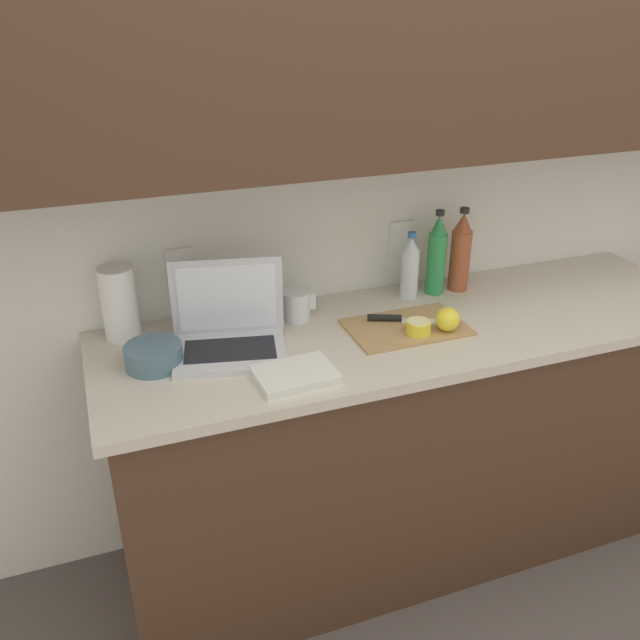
# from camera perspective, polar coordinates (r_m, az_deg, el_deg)

# --- Properties ---
(ground_plane) EXTENTS (12.00, 12.00, 0.00)m
(ground_plane) POSITION_cam_1_polar(r_m,az_deg,el_deg) (2.74, 7.11, -17.73)
(ground_plane) COLOR #564C47
(ground_plane) RESTS_ON ground
(wall_back) EXTENTS (5.20, 0.38, 2.60)m
(wall_back) POSITION_cam_1_polar(r_m,az_deg,el_deg) (2.21, 6.53, 17.34)
(wall_back) COLOR white
(wall_back) RESTS_ON ground_plane
(counter_unit) EXTENTS (2.07, 0.63, 0.92)m
(counter_unit) POSITION_cam_1_polar(r_m,az_deg,el_deg) (2.45, 8.14, -9.59)
(counter_unit) COLOR #472D1E
(counter_unit) RESTS_ON ground_plane
(laptop) EXTENTS (0.38, 0.31, 0.26)m
(laptop) POSITION_cam_1_polar(r_m,az_deg,el_deg) (2.03, -7.67, -0.81)
(laptop) COLOR silver
(laptop) RESTS_ON counter_unit
(cutting_board) EXTENTS (0.37, 0.24, 0.01)m
(cutting_board) POSITION_cam_1_polar(r_m,az_deg,el_deg) (2.17, 7.28, -0.59)
(cutting_board) COLOR tan
(cutting_board) RESTS_ON counter_unit
(knife) EXTENTS (0.26, 0.13, 0.02)m
(knife) POSITION_cam_1_polar(r_m,az_deg,el_deg) (2.19, 6.28, 0.13)
(knife) COLOR silver
(knife) RESTS_ON cutting_board
(lemon_half_cut) EXTENTS (0.08, 0.08, 0.04)m
(lemon_half_cut) POSITION_cam_1_polar(r_m,az_deg,el_deg) (2.12, 8.28, -0.58)
(lemon_half_cut) COLOR yellow
(lemon_half_cut) RESTS_ON cutting_board
(lemon_whole_beside) EXTENTS (0.08, 0.08, 0.08)m
(lemon_whole_beside) POSITION_cam_1_polar(r_m,az_deg,el_deg) (2.14, 10.69, 0.06)
(lemon_whole_beside) COLOR yellow
(lemon_whole_beside) RESTS_ON cutting_board
(bottle_green_soda) EXTENTS (0.07, 0.07, 0.30)m
(bottle_green_soda) POSITION_cam_1_polar(r_m,az_deg,el_deg) (2.43, 11.75, 5.58)
(bottle_green_soda) COLOR #A34C2D
(bottle_green_soda) RESTS_ON counter_unit
(bottle_oil_tall) EXTENTS (0.07, 0.07, 0.30)m
(bottle_oil_tall) POSITION_cam_1_polar(r_m,az_deg,el_deg) (2.39, 9.79, 5.36)
(bottle_oil_tall) COLOR #2D934C
(bottle_oil_tall) RESTS_ON counter_unit
(bottle_water_clear) EXTENTS (0.06, 0.06, 0.24)m
(bottle_water_clear) POSITION_cam_1_polar(r_m,az_deg,el_deg) (2.35, 7.58, 4.38)
(bottle_water_clear) COLOR silver
(bottle_water_clear) RESTS_ON counter_unit
(measuring_cup) EXTENTS (0.11, 0.09, 0.10)m
(measuring_cup) POSITION_cam_1_polar(r_m,az_deg,el_deg) (2.20, -2.01, 1.26)
(measuring_cup) COLOR silver
(measuring_cup) RESTS_ON counter_unit
(bowl_white) EXTENTS (0.16, 0.16, 0.07)m
(bowl_white) POSITION_cam_1_polar(r_m,az_deg,el_deg) (1.99, -13.83, -2.94)
(bowl_white) COLOR slate
(bowl_white) RESTS_ON counter_unit
(paper_towel_roll) EXTENTS (0.11, 0.11, 0.23)m
(paper_towel_roll) POSITION_cam_1_polar(r_m,az_deg,el_deg) (2.14, -16.55, 1.36)
(paper_towel_roll) COLOR white
(paper_towel_roll) RESTS_ON counter_unit
(dish_towel) EXTENTS (0.23, 0.17, 0.02)m
(dish_towel) POSITION_cam_1_polar(r_m,az_deg,el_deg) (1.88, -2.09, -4.62)
(dish_towel) COLOR silver
(dish_towel) RESTS_ON counter_unit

